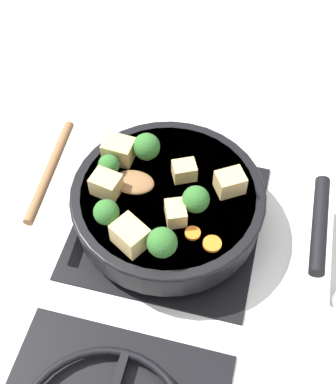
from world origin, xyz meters
The scene contains 17 objects.
ground_plane centered at (0.00, 0.00, 0.00)m, with size 2.40×2.40×0.00m, color silver.
front_burner_grate centered at (0.00, 0.00, 0.01)m, with size 0.31×0.31×0.03m.
skillet_pan centered at (0.00, 0.00, 0.06)m, with size 0.41×0.32×0.06m.
wooden_spoon centered at (0.13, 0.01, 0.09)m, with size 0.19×0.21×0.02m.
tofu_cube_center_large centered at (-0.02, 0.05, 0.10)m, with size 0.04×0.03×0.03m, color #DBB770.
tofu_cube_near_handle centered at (0.03, 0.10, 0.11)m, with size 0.05×0.04×0.04m, color #DBB770.
tofu_cube_east_chunk centered at (-0.02, -0.04, 0.10)m, with size 0.04×0.03×0.03m, color #DBB770.
tofu_cube_west_chunk centered at (0.09, 0.02, 0.10)m, with size 0.04×0.04×0.04m, color #DBB770.
tofu_cube_back_piece centered at (0.10, -0.05, 0.11)m, with size 0.05×0.04×0.04m, color #DBB770.
tofu_cube_front_piece centered at (-0.09, -0.03, 0.10)m, with size 0.04×0.03×0.03m, color #DBB770.
broccoli_floret_near_spoon centered at (0.05, -0.06, 0.11)m, with size 0.05×0.05×0.05m.
broccoli_floret_center_top centered at (0.08, 0.08, 0.11)m, with size 0.04×0.04×0.05m.
broccoli_floret_east_rim centered at (0.10, -0.01, 0.11)m, with size 0.03×0.03×0.04m.
broccoli_floret_west_rim centered at (-0.05, 0.02, 0.11)m, with size 0.04×0.04×0.05m.
broccoli_floret_north_edge centered at (-0.02, 0.11, 0.11)m, with size 0.05×0.05×0.05m.
carrot_slice_orange_thin centered at (-0.09, 0.08, 0.09)m, with size 0.03×0.03×0.01m, color orange.
carrot_slice_near_center centered at (-0.06, 0.07, 0.09)m, with size 0.02×0.02×0.01m, color orange.
Camera 1 is at (-0.12, 0.49, 0.77)m, focal length 50.00 mm.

